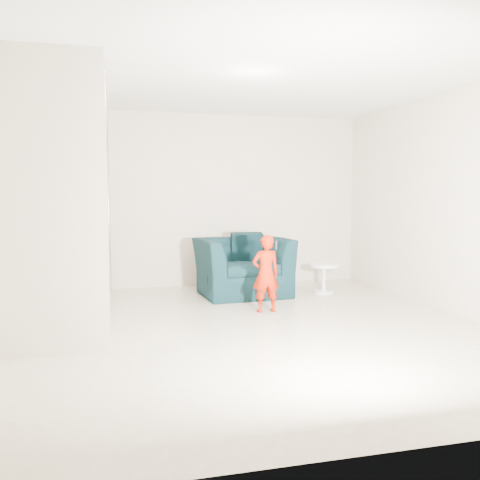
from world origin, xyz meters
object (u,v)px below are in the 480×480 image
armchair (243,267)px  side_table (324,273)px  toddler (266,274)px  staircase (60,240)px

armchair → side_table: armchair is taller
side_table → toddler: bearing=-140.9°
toddler → side_table: 1.54m
armchair → staircase: (-2.35, -1.30, 0.54)m
toddler → side_table: size_ratio=2.20×
side_table → staircase: size_ratio=0.12×
side_table → armchair: bearing=171.7°
armchair → toddler: size_ratio=1.32×
toddler → staircase: (-2.35, -0.16, 0.47)m
armchair → staircase: bearing=-155.2°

